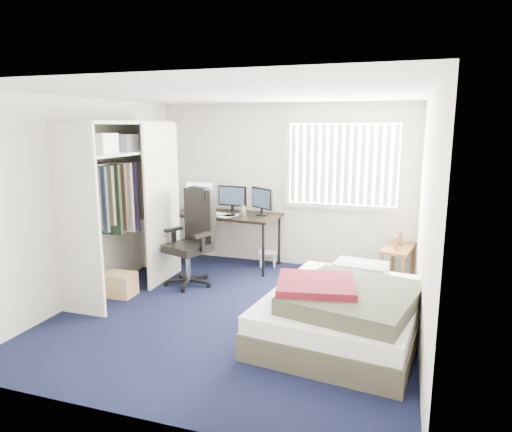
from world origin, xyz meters
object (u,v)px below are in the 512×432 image
object	(u,v)px
office_chair	(193,247)
desk	(226,212)
nightstand	(398,251)
bed	(344,309)

from	to	relation	value
office_chair	desk	bearing A→B (deg)	83.11
office_chair	nightstand	distance (m)	2.87
bed	desk	bearing A→B (deg)	136.85
nightstand	bed	size ratio (longest dim) A/B	0.36
bed	office_chair	bearing A→B (deg)	155.91
nightstand	bed	distance (m)	2.01
office_chair	nightstand	xyz separation A→B (m)	(2.70, 0.95, -0.07)
desk	nightstand	xyz separation A→B (m)	(2.59, -0.02, -0.40)
desk	office_chair	size ratio (longest dim) A/B	1.29
desk	office_chair	xyz separation A→B (m)	(-0.12, -0.97, -0.33)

